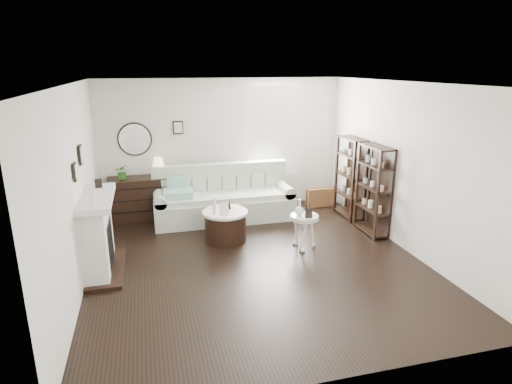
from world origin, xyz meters
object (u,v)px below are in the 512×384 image
object	(u,v)px
sofa	(223,201)
pedestal_table	(304,218)
dresser	(142,198)
drum_table	(225,226)

from	to	relation	value
sofa	pedestal_table	distance (m)	2.07
dresser	sofa	bearing A→B (deg)	-13.84
sofa	drum_table	bearing A→B (deg)	-98.64
drum_table	sofa	bearing A→B (deg)	81.36
dresser	drum_table	xyz separation A→B (m)	(1.39, -1.54, -0.14)
dresser	pedestal_table	distance (m)	3.39
sofa	pedestal_table	size ratio (longest dim) A/B	4.72
drum_table	pedestal_table	world-z (taller)	pedestal_table
sofa	drum_table	xyz separation A→B (m)	(-0.18, -1.16, -0.07)
pedestal_table	drum_table	bearing A→B (deg)	152.39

